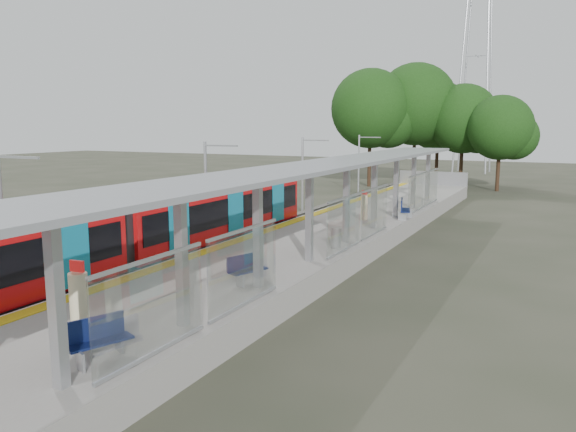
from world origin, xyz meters
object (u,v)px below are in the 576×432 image
Objects in this scene: train at (104,239)px; bench_far at (404,208)px; info_pillar_far at (364,207)px; bench_mid at (247,268)px; litter_bin at (336,238)px; info_pillar_near at (79,306)px; bench_near at (97,338)px.

bench_far is (7.10, 15.78, -0.46)m from train.
bench_far is 2.33m from info_pillar_far.
bench_mid is at bearing -66.50° from info_pillar_far.
info_pillar_far reaches higher than litter_bin.
train is 15.33m from info_pillar_far.
bench_mid is 1.61× the size of litter_bin.
litter_bin is (1.35, -7.59, -0.26)m from info_pillar_far.
bench_far is at bearing 79.23° from info_pillar_near.
info_pillar_far is at bearing -158.68° from bench_far.
train is 18.27× the size of bench_near.
train is 16.09× the size of bench_far.
train reaches higher than bench_mid.
train reaches higher than bench_far.
info_pillar_far reaches higher than bench_mid.
bench_mid is at bearing -109.18° from bench_far.
info_pillar_near is (-1.25, 0.69, 0.35)m from bench_near.
bench_far reaches higher than bench_near.
info_pillar_far is 1.81× the size of litter_bin.
train is 30.24× the size of litter_bin.
bench_far is 1.88× the size of litter_bin.
info_pillar_near reaches higher than bench_near.
bench_near is (6.16, -6.49, -0.53)m from train.
train is 17.31m from bench_far.
info_pillar_near is at bearing -110.51° from bench_far.
bench_far is at bearing 105.63° from bench_mid.
info_pillar_near is 1.22× the size of info_pillar_far.
info_pillar_near reaches higher than bench_far.
info_pillar_near reaches higher than bench_mid.
info_pillar_far is at bearing 100.12° from litter_bin.
bench_near is 6.95m from bench_mid.
train is 5.94m from bench_mid.
bench_far is (0.94, 22.27, 0.07)m from bench_near.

